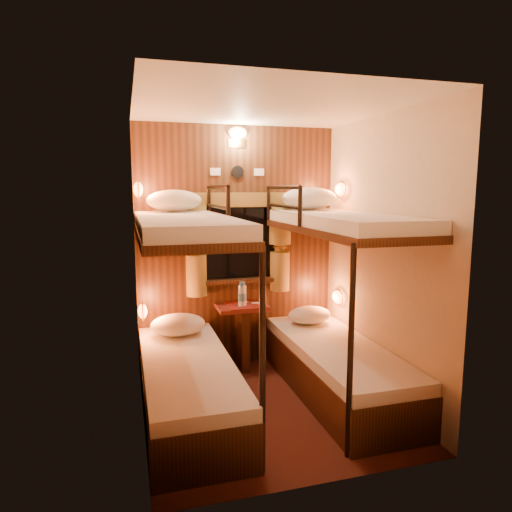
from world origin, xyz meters
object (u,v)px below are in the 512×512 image
object	(u,v)px
bunk_right	(337,332)
bottle_left	(243,296)
table	(242,328)
bottle_right	(242,296)
bunk_left	(187,346)

from	to	relation	value
bunk_right	bottle_left	world-z (taller)	bunk_right
table	bottle_right	bearing A→B (deg)	-110.25
table	bottle_left	bearing A→B (deg)	-91.55
bottle_right	table	bearing A→B (deg)	69.75
bunk_left	bottle_left	xyz separation A→B (m)	(0.65, 0.75, 0.20)
bottle_left	table	bearing A→B (deg)	88.45
bunk_left	table	size ratio (longest dim) A/B	2.90
bunk_left	table	distance (m)	1.02
bunk_right	table	distance (m)	1.02
bunk_right	bottle_right	distance (m)	1.01
bunk_right	bottle_right	world-z (taller)	bunk_right
table	bunk_left	bearing A→B (deg)	-129.67
bunk_left	bottle_right	distance (m)	0.98
bottle_left	bunk_right	bearing A→B (deg)	-49.01
table	bottle_right	world-z (taller)	bottle_right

